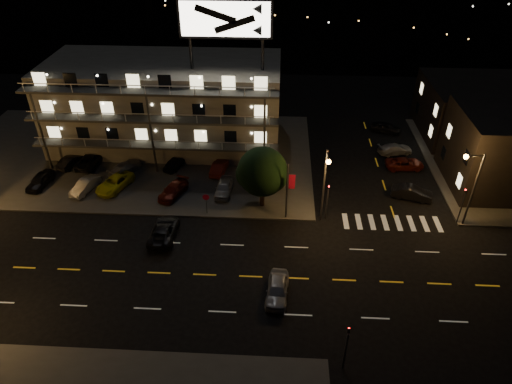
# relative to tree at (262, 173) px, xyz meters

# --- Properties ---
(ground) EXTENTS (140.00, 140.00, 0.00)m
(ground) POSITION_rel_tree_xyz_m (-2.49, -10.35, -4.07)
(ground) COLOR black
(ground) RESTS_ON ground
(curb_nw) EXTENTS (44.00, 24.00, 0.15)m
(curb_nw) POSITION_rel_tree_xyz_m (-16.49, 9.65, -4.00)
(curb_nw) COLOR #3A3A37
(curb_nw) RESTS_ON ground
(curb_ne) EXTENTS (16.00, 24.00, 0.15)m
(curb_ne) POSITION_rel_tree_xyz_m (27.51, 9.65, -4.00)
(curb_ne) COLOR #3A3A37
(curb_ne) RESTS_ON ground
(motel) EXTENTS (28.00, 13.80, 18.10)m
(motel) POSITION_rel_tree_xyz_m (-12.43, 13.53, 1.27)
(motel) COLOR gray
(motel) RESTS_ON ground
(side_bldg_back) EXTENTS (14.06, 12.00, 7.00)m
(side_bldg_back) POSITION_rel_tree_xyz_m (27.50, 17.65, -0.57)
(side_bldg_back) COLOR black
(side_bldg_back) RESTS_ON ground
(streetlight_nc) EXTENTS (0.44, 1.92, 8.00)m
(streetlight_nc) POSITION_rel_tree_xyz_m (6.01, -2.41, 0.89)
(streetlight_nc) COLOR #2D2D30
(streetlight_nc) RESTS_ON ground
(streetlight_ne) EXTENTS (1.92, 0.44, 8.00)m
(streetlight_ne) POSITION_rel_tree_xyz_m (19.65, -2.05, 0.89)
(streetlight_ne) COLOR #2D2D30
(streetlight_ne) RESTS_ON ground
(signal_nw) EXTENTS (0.20, 0.27, 4.60)m
(signal_nw) POSITION_rel_tree_xyz_m (6.51, -1.85, -1.50)
(signal_nw) COLOR #2D2D30
(signal_nw) RESTS_ON ground
(signal_sw) EXTENTS (0.20, 0.27, 4.60)m
(signal_sw) POSITION_rel_tree_xyz_m (6.51, -18.85, -1.50)
(signal_sw) COLOR #2D2D30
(signal_sw) RESTS_ON ground
(signal_ne) EXTENTS (0.27, 0.20, 4.60)m
(signal_ne) POSITION_rel_tree_xyz_m (19.51, -1.85, -1.50)
(signal_ne) COLOR #2D2D30
(signal_ne) RESTS_ON ground
(banner_north) EXTENTS (0.83, 0.16, 6.40)m
(banner_north) POSITION_rel_tree_xyz_m (2.60, -1.95, -0.64)
(banner_north) COLOR #2D2D30
(banner_north) RESTS_ON ground
(stop_sign) EXTENTS (0.91, 0.11, 2.61)m
(stop_sign) POSITION_rel_tree_xyz_m (-5.49, -1.78, -2.36)
(stop_sign) COLOR #2D2D30
(stop_sign) RESTS_ON ground
(tree) EXTENTS (5.24, 5.05, 6.60)m
(tree) POSITION_rel_tree_xyz_m (0.00, 0.00, 0.00)
(tree) COLOR black
(tree) RESTS_ON curb_nw
(lot_car_0) EXTENTS (2.13, 4.20, 1.37)m
(lot_car_0) POSITION_rel_tree_xyz_m (-24.57, 2.27, -3.24)
(lot_car_0) COLOR black
(lot_car_0) RESTS_ON curb_nw
(lot_car_1) EXTENTS (2.49, 4.16, 1.30)m
(lot_car_1) POSITION_rel_tree_xyz_m (-19.29, 1.52, -3.27)
(lot_car_1) COLOR #949499
(lot_car_1) RESTS_ON curb_nw
(lot_car_2) EXTENTS (3.80, 5.30, 1.34)m
(lot_car_2) POSITION_rel_tree_xyz_m (-16.21, 2.23, -3.25)
(lot_car_2) COLOR yellow
(lot_car_2) RESTS_ON curb_nw
(lot_car_3) EXTENTS (3.17, 4.63, 1.24)m
(lot_car_3) POSITION_rel_tree_xyz_m (-9.54, 1.26, -3.30)
(lot_car_3) COLOR #62190E
(lot_car_3) RESTS_ON curb_nw
(lot_car_4) EXTENTS (1.88, 4.17, 1.39)m
(lot_car_4) POSITION_rel_tree_xyz_m (-4.16, 2.01, -3.23)
(lot_car_4) COLOR #949499
(lot_car_4) RESTS_ON curb_nw
(lot_car_5) EXTENTS (2.57, 4.10, 1.28)m
(lot_car_5) POSITION_rel_tree_xyz_m (-22.79, 6.62, -3.28)
(lot_car_5) COLOR black
(lot_car_5) RESTS_ON curb_nw
(lot_car_6) EXTENTS (2.71, 5.12, 1.37)m
(lot_car_6) POSITION_rel_tree_xyz_m (-20.59, 7.00, -3.24)
(lot_car_6) COLOR black
(lot_car_6) RESTS_ON curb_nw
(lot_car_7) EXTENTS (3.44, 4.84, 1.30)m
(lot_car_7) POSITION_rel_tree_xyz_m (-16.03, 5.48, -3.27)
(lot_car_7) COLOR #949499
(lot_car_7) RESTS_ON curb_nw
(lot_car_8) EXTENTS (2.70, 4.06, 1.28)m
(lot_car_8) POSITION_rel_tree_xyz_m (-10.45, 6.95, -3.28)
(lot_car_8) COLOR black
(lot_car_8) RESTS_ON curb_nw
(lot_car_9) EXTENTS (1.96, 4.19, 1.33)m
(lot_car_9) POSITION_rel_tree_xyz_m (-5.15, 6.18, -3.26)
(lot_car_9) COLOR #62190E
(lot_car_9) RESTS_ON curb_nw
(side_car_0) EXTENTS (4.51, 2.52, 1.41)m
(side_car_0) POSITION_rel_tree_xyz_m (15.93, 2.25, -3.37)
(side_car_0) COLOR black
(side_car_0) RESTS_ON ground
(side_car_1) EXTENTS (4.62, 2.44, 1.24)m
(side_car_1) POSITION_rel_tree_xyz_m (16.51, 8.46, -3.45)
(side_car_1) COLOR #62190E
(side_car_1) RESTS_ON ground
(side_car_2) EXTENTS (4.59, 2.84, 1.24)m
(side_car_2) POSITION_rel_tree_xyz_m (16.07, 11.97, -3.45)
(side_car_2) COLOR #949499
(side_car_2) RESTS_ON ground
(side_car_3) EXTENTS (4.36, 2.95, 1.38)m
(side_car_3) POSITION_rel_tree_xyz_m (15.95, 17.72, -3.38)
(side_car_3) COLOR black
(side_car_3) RESTS_ON ground
(road_car_east) EXTENTS (2.05, 4.41, 1.46)m
(road_car_east) POSITION_rel_tree_xyz_m (1.83, -12.38, -3.34)
(road_car_east) COLOR #949499
(road_car_east) RESTS_ON ground
(road_car_west) EXTENTS (2.36, 5.02, 1.39)m
(road_car_west) POSITION_rel_tree_xyz_m (-9.08, -5.46, -3.38)
(road_car_west) COLOR black
(road_car_west) RESTS_ON ground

